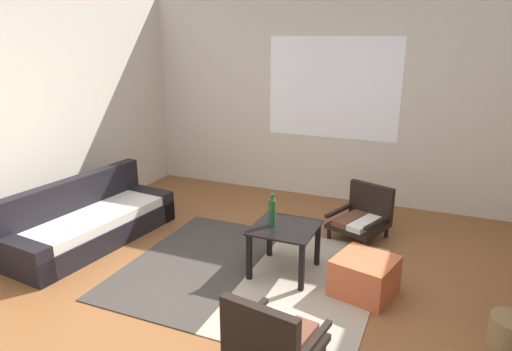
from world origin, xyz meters
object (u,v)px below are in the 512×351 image
Objects in this scene: armchair_striped_foreground at (272,339)px; ottoman_orange at (365,276)px; coffee_table at (285,236)px; armchair_by_window at (363,215)px; glass_bottle at (272,212)px; wicker_basket at (510,332)px; couch at (89,223)px.

armchair_striped_foreground reaches higher than ottoman_orange.
coffee_table is 0.79m from ottoman_orange.
ottoman_orange is at bearing -78.54° from armchair_by_window.
glass_bottle is at bearing -119.03° from armchair_by_window.
ottoman_orange reaches higher than wicker_basket.
glass_bottle reaches higher than wicker_basket.
couch is at bearing 156.13° from armchair_striped_foreground.
glass_bottle is 1.05× the size of wicker_basket.
couch is 2.18m from coffee_table.
armchair_by_window is 1.12× the size of armchair_striped_foreground.
wicker_basket is at bearing -48.19° from armchair_by_window.
ottoman_orange is 1.13m from wicker_basket.
armchair_by_window is 1.47× the size of ottoman_orange.
armchair_striped_foreground reaches higher than coffee_table.
coffee_table is (2.16, 0.18, 0.16)m from couch.
armchair_by_window is 1.36m from glass_bottle.
ottoman_orange is at bearing 164.84° from wicker_basket.
couch is at bearing -178.08° from ottoman_orange.
glass_bottle reaches higher than coffee_table.
armchair_striped_foreground is at bearing -68.81° from glass_bottle.
wicker_basket is (1.34, -1.49, -0.12)m from armchair_by_window.
couch reaches higher than coffee_table.
coffee_table is 1.22× the size of ottoman_orange.
armchair_striped_foreground is (-0.14, -2.42, 0.02)m from armchair_by_window.
coffee_table reaches higher than ottoman_orange.
coffee_table is at bearing 106.18° from armchair_striped_foreground.
armchair_striped_foreground reaches higher than armchair_by_window.
couch is at bearing -175.75° from glass_bottle.
couch is at bearing -175.32° from coffee_table.
ottoman_orange is 0.98m from glass_bottle.
armchair_by_window is 2.27× the size of glass_bottle.
armchair_by_window is (2.68, 1.30, 0.02)m from couch.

